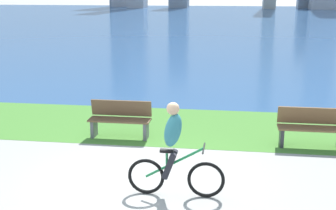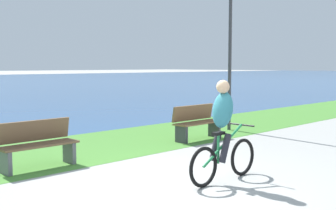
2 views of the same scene
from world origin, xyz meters
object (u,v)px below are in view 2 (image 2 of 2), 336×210
Objects in this scene: cyclist_lead at (223,132)px; bench_far_along_path at (37,144)px; bench_near_path at (197,122)px; lamppost_tall at (230,37)px.

bench_far_along_path is at bearing 119.32° from cyclist_lead.
cyclist_lead is 1.14× the size of bench_near_path.
cyclist_lead reaches higher than bench_near_path.
cyclist_lead is at bearing -60.68° from bench_far_along_path.
bench_near_path is 4.50m from bench_far_along_path.
cyclist_lead reaches higher than bench_far_along_path.
cyclist_lead is 4.12m from bench_near_path.
bench_near_path is 1.00× the size of bench_far_along_path.
bench_near_path and bench_far_along_path have the same top height.
cyclist_lead is 0.40× the size of lamppost_tall.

